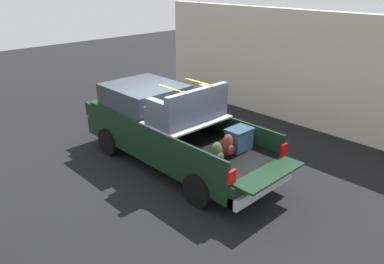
{
  "coord_description": "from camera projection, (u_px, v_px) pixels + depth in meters",
  "views": [
    {
      "loc": [
        -6.61,
        5.74,
        4.58
      ],
      "look_at": [
        -0.6,
        0.0,
        1.1
      ],
      "focal_mm": 34.96,
      "sensor_mm": 36.0,
      "label": 1
    }
  ],
  "objects": [
    {
      "name": "building_facade",
      "position": [
        294.0,
        68.0,
        12.15
      ],
      "size": [
        11.26,
        0.36,
        3.64
      ],
      "primitive_type": "cube",
      "color": "beige",
      "rests_on": "ground_plane"
    },
    {
      "name": "ground_plane",
      "position": [
        176.0,
        164.0,
        9.83
      ],
      "size": [
        40.0,
        40.0,
        0.0
      ],
      "primitive_type": "plane",
      "color": "black"
    },
    {
      "name": "trash_can",
      "position": [
        170.0,
        95.0,
        13.84
      ],
      "size": [
        0.6,
        0.6,
        0.98
      ],
      "color": "#2D2D33",
      "rests_on": "ground_plane"
    },
    {
      "name": "pickup_truck",
      "position": [
        166.0,
        126.0,
        9.71
      ],
      "size": [
        6.05,
        2.06,
        2.23
      ],
      "color": "black",
      "rests_on": "ground_plane"
    }
  ]
}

